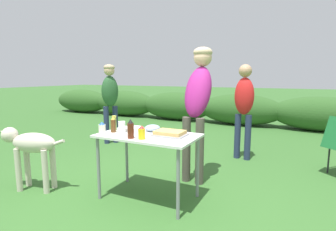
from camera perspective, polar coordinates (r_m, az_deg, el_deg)
name	(u,v)px	position (r m, az deg, el deg)	size (l,w,h in m)	color
ground_plane	(149,197)	(3.16, -4.20, -17.34)	(60.00, 60.00, 0.00)	#336028
shrub_hedge	(240,110)	(7.75, 15.42, 1.27)	(14.40, 0.90, 0.88)	#2D5623
folding_table	(148,141)	(2.94, -4.34, -5.62)	(1.10, 0.64, 0.74)	silver
food_tray	(170,133)	(2.85, 0.42, -3.91)	(0.35, 0.26, 0.06)	#9E9EA3
plate_stack	(133,129)	(3.17, -7.61, -2.87)	(0.25, 0.25, 0.03)	white
mixing_bowl	(153,128)	(3.08, -3.38, -2.72)	(0.18, 0.18, 0.08)	#99B2CC
paper_cup_stack	(122,127)	(3.05, -10.02, -2.48)	(0.08, 0.08, 0.13)	white
bbq_sauce_bottle	(131,129)	(2.74, -8.15, -2.95)	(0.07, 0.07, 0.20)	#562314
mustard_bottle	(142,133)	(2.70, -5.76, -3.74)	(0.07, 0.07, 0.14)	yellow
mayo_bottle	(102,128)	(3.02, -14.16, -2.69)	(0.08, 0.08, 0.14)	silver
relish_jar	(114,123)	(3.21, -11.63, -1.61)	(0.06, 0.06, 0.17)	olive
beer_bottle	(113,125)	(3.08, -11.84, -1.94)	(0.06, 0.06, 0.19)	brown
standing_person_in_olive_jacket	(198,96)	(3.43, 6.56, 4.31)	(0.38, 0.52, 1.76)	#4C473D
standing_person_in_navy_coat	(244,102)	(4.47, 16.21, 2.78)	(0.35, 0.28, 1.57)	#232D4C
standing_person_in_dark_puffer	(110,94)	(5.48, -12.51, 4.52)	(0.40, 0.42, 1.62)	#232D4C
dog	(31,147)	(3.59, -27.72, -6.00)	(0.85, 0.39, 0.77)	beige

